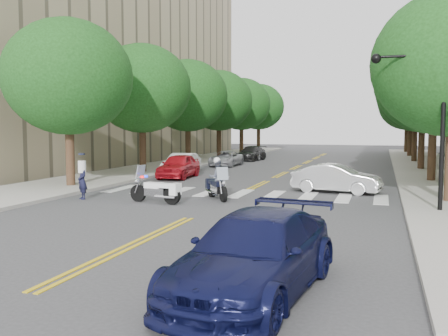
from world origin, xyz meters
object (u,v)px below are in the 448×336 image
at_px(sedan_blue, 255,254).
at_px(motorcycle_police, 217,181).
at_px(motorcycle_parked, 159,190).
at_px(convertible, 336,179).
at_px(officer_standing, 82,181).

bearing_deg(sedan_blue, motorcycle_police, 119.03).
relative_size(motorcycle_parked, convertible, 0.58).
bearing_deg(motorcycle_parked, convertible, -40.60).
bearing_deg(sedan_blue, motorcycle_parked, 131.14).
xyz_separation_m(motorcycle_police, sedan_blue, (4.52, -11.27, -0.05)).
height_order(motorcycle_police, officer_standing, motorcycle_police).
distance_m(motorcycle_police, sedan_blue, 12.14).
bearing_deg(motorcycle_parked, officer_standing, 98.51).
distance_m(motorcycle_police, motorcycle_parked, 2.61).
relative_size(motorcycle_parked, sedan_blue, 0.46).
xyz_separation_m(motorcycle_parked, sedan_blue, (6.36, -9.44, 0.22)).
bearing_deg(officer_standing, convertible, 64.25).
xyz_separation_m(motorcycle_police, officer_standing, (-5.46, -1.77, -0.01)).
height_order(motorcycle_parked, officer_standing, officer_standing).
bearing_deg(motorcycle_parked, motorcycle_police, -35.79).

